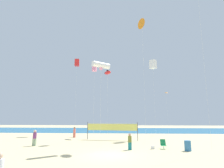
% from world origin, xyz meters
% --- Properties ---
extents(ground_plane, '(120.00, 120.00, 0.00)m').
position_xyz_m(ground_plane, '(0.00, 0.00, 0.00)').
color(ground_plane, beige).
extents(ocean_band, '(120.00, 20.00, 0.01)m').
position_xyz_m(ocean_band, '(0.00, 31.24, 0.00)').
color(ocean_band, '#1E6B99').
rests_on(ocean_band, ground).
extents(beachgoer_olive_shirt, '(0.35, 0.35, 1.54)m').
position_xyz_m(beachgoer_olive_shirt, '(1.75, 2.55, 0.82)').
color(beachgoer_olive_shirt, '#19727A').
rests_on(beachgoer_olive_shirt, ground).
extents(beachgoer_plum_shirt, '(0.39, 0.39, 1.69)m').
position_xyz_m(beachgoer_plum_shirt, '(-8.58, 4.47, 0.90)').
color(beachgoer_plum_shirt, '#99B28C').
rests_on(beachgoer_plum_shirt, ground).
extents(beachgoer_coral_shirt, '(0.37, 0.37, 1.60)m').
position_xyz_m(beachgoer_coral_shirt, '(-6.52, 13.40, 0.85)').
color(beachgoer_coral_shirt, '#EA7260').
rests_on(beachgoer_coral_shirt, ground).
extents(folding_beach_chair, '(0.52, 0.65, 0.89)m').
position_xyz_m(folding_beach_chair, '(5.06, 3.43, 0.47)').
color(folding_beach_chair, '#1E8C4C').
rests_on(folding_beach_chair, ground).
extents(trash_barrel, '(0.60, 0.60, 0.92)m').
position_xyz_m(trash_barrel, '(7.06, 2.29, 0.46)').
color(trash_barrel, teal).
rests_on(trash_barrel, ground).
extents(volleyball_net, '(7.08, 1.06, 2.40)m').
position_xyz_m(volleyball_net, '(-0.47, 10.40, 1.63)').
color(volleyball_net, '#4C4C51').
rests_on(volleyball_net, ground).
extents(beach_handbag, '(0.34, 0.17, 0.28)m').
position_xyz_m(beach_handbag, '(3.98, 3.16, 0.14)').
color(beach_handbag, white).
rests_on(beach_handbag, ground).
extents(kite_orange_delta, '(1.10, 1.38, 15.63)m').
position_xyz_m(kite_orange_delta, '(3.73, 6.42, 14.90)').
color(kite_orange_delta, silver).
rests_on(kite_orange_delta, ground).
extents(kite_red_inflatable, '(1.62, 1.76, 11.22)m').
position_xyz_m(kite_red_inflatable, '(-1.55, 15.40, 10.73)').
color(kite_red_inflatable, silver).
rests_on(kite_red_inflatable, ground).
extents(kite_white_box, '(1.19, 1.19, 12.06)m').
position_xyz_m(kite_white_box, '(5.92, 12.86, 11.37)').
color(kite_white_box, silver).
rests_on(kite_white_box, ground).
extents(kite_white_tube, '(1.90, 1.73, 8.73)m').
position_xyz_m(kite_white_tube, '(-1.11, 2.63, 8.41)').
color(kite_white_tube, silver).
rests_on(kite_white_tube, ground).
extents(kite_pink_box, '(0.61, 0.61, 10.33)m').
position_xyz_m(kite_pink_box, '(-2.85, 9.05, 9.86)').
color(kite_pink_box, silver).
rests_on(kite_pink_box, ground).
extents(kite_orange_diamond, '(0.55, 0.57, 7.86)m').
position_xyz_m(kite_orange_diamond, '(9.33, 19.57, 7.59)').
color(kite_orange_diamond, silver).
rests_on(kite_orange_diamond, ground).
extents(kite_red_box, '(0.98, 0.98, 14.57)m').
position_xyz_m(kite_red_box, '(-8.07, 19.39, 13.87)').
color(kite_red_box, silver).
rests_on(kite_red_box, ground).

